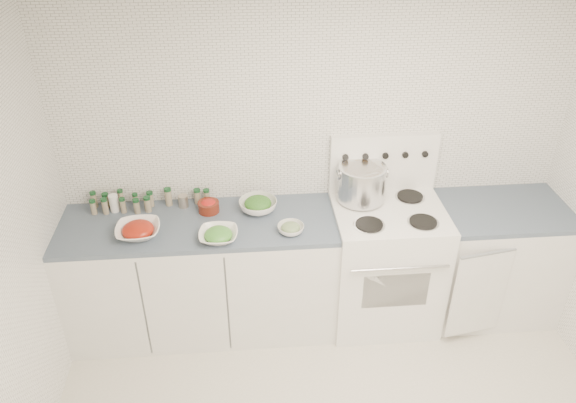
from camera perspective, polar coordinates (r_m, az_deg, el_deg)
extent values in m
cube|color=white|center=(3.91, 2.79, 5.30)|extent=(3.50, 0.02, 2.50)
cube|color=white|center=(2.07, 9.30, 17.70)|extent=(3.50, 3.00, 0.02)
cube|color=white|center=(4.08, -8.62, -7.58)|extent=(1.85, 0.62, 0.86)
cube|color=#455568|center=(3.81, -9.16, -2.36)|extent=(1.85, 0.62, 0.03)
cube|color=white|center=(4.15, 9.73, -6.41)|extent=(0.76, 0.65, 0.92)
cube|color=black|center=(3.89, 10.86, -8.85)|extent=(0.45, 0.01, 0.28)
cylinder|color=silver|center=(3.72, 11.36, -6.70)|extent=(0.65, 0.02, 0.02)
cube|color=white|center=(3.88, 10.35, -1.01)|extent=(0.76, 0.65, 0.01)
cube|color=white|center=(4.01, 9.65, 3.93)|extent=(0.76, 0.06, 0.43)
cylinder|color=silver|center=(3.70, 8.25, -2.37)|extent=(0.21, 0.21, 0.01)
cylinder|color=black|center=(3.70, 8.26, -2.29)|extent=(0.18, 0.18, 0.01)
cylinder|color=silver|center=(3.80, 13.56, -2.06)|extent=(0.21, 0.21, 0.01)
cylinder|color=black|center=(3.79, 13.57, -1.99)|extent=(0.18, 0.18, 0.01)
cylinder|color=silver|center=(3.96, 7.30, 0.24)|extent=(0.21, 0.21, 0.01)
cylinder|color=black|center=(3.96, 7.30, 0.31)|extent=(0.18, 0.18, 0.01)
cylinder|color=silver|center=(4.05, 12.29, 0.47)|extent=(0.21, 0.21, 0.01)
cylinder|color=black|center=(4.05, 12.30, 0.54)|extent=(0.18, 0.18, 0.01)
cylinder|color=black|center=(3.89, 5.85, 4.51)|extent=(0.04, 0.02, 0.04)
cylinder|color=black|center=(3.92, 7.87, 4.57)|extent=(0.04, 0.02, 0.04)
cylinder|color=black|center=(3.95, 9.86, 4.62)|extent=(0.04, 0.02, 0.04)
cylinder|color=black|center=(3.98, 11.82, 4.67)|extent=(0.04, 0.02, 0.04)
cylinder|color=black|center=(4.03, 13.74, 4.72)|extent=(0.04, 0.02, 0.04)
cube|color=white|center=(4.44, 20.08, -5.70)|extent=(0.89, 0.62, 0.86)
cube|color=#455568|center=(4.19, 21.21, -0.82)|extent=(0.89, 0.62, 0.03)
cube|color=white|center=(4.11, 18.82, -8.91)|extent=(0.40, 0.09, 0.70)
cylinder|color=silver|center=(3.89, 7.48, 1.90)|extent=(0.33, 0.33, 0.25)
cylinder|color=orange|center=(3.84, 7.60, 3.32)|extent=(0.29, 0.29, 0.03)
torus|color=silver|center=(3.82, 5.08, 2.77)|extent=(0.01, 0.08, 0.08)
torus|color=silver|center=(3.89, 9.99, 2.95)|extent=(0.01, 0.08, 0.08)
imported|color=white|center=(3.74, -14.98, -2.89)|extent=(0.30, 0.30, 0.07)
ellipsoid|color=#A92B0E|center=(3.73, -15.01, -2.71)|extent=(0.20, 0.20, 0.09)
imported|color=white|center=(3.60, -7.08, -3.46)|extent=(0.26, 0.26, 0.06)
ellipsoid|color=#3B8B2D|center=(3.60, -7.10, -3.29)|extent=(0.18, 0.18, 0.08)
imported|color=white|center=(3.86, -3.06, -0.42)|extent=(0.31, 0.31, 0.08)
ellipsoid|color=#1A4F16|center=(3.84, -3.07, -0.14)|extent=(0.19, 0.19, 0.08)
imported|color=white|center=(3.64, 0.28, -2.81)|extent=(0.22, 0.22, 0.05)
ellipsoid|color=#2D5321|center=(3.63, 0.28, -2.62)|extent=(0.12, 0.12, 0.06)
cylinder|color=#5B1C0F|center=(3.88, -8.06, -0.53)|extent=(0.15, 0.15, 0.07)
ellipsoid|color=#B10C1B|center=(3.87, -8.09, -0.20)|extent=(0.11, 0.11, 0.05)
cylinder|color=white|center=(4.02, -17.25, -0.16)|extent=(0.08, 0.08, 0.12)
cylinder|color=#A19788|center=(3.96, -10.59, 0.04)|extent=(0.08, 0.08, 0.09)
cylinder|color=gray|center=(4.11, -19.09, 0.09)|extent=(0.04, 0.04, 0.10)
cylinder|color=#123F1D|center=(4.08, -19.24, 0.81)|extent=(0.04, 0.04, 0.02)
cylinder|color=gray|center=(4.09, -17.98, 0.01)|extent=(0.04, 0.04, 0.09)
cylinder|color=#123F1D|center=(4.06, -18.11, 0.67)|extent=(0.05, 0.05, 0.02)
cylinder|color=gray|center=(4.05, -16.57, 0.21)|extent=(0.04, 0.04, 0.12)
cylinder|color=#123F1D|center=(4.02, -16.71, 1.03)|extent=(0.04, 0.04, 0.02)
cylinder|color=gray|center=(4.04, -15.20, 0.04)|extent=(0.04, 0.04, 0.09)
cylinder|color=#123F1D|center=(4.01, -15.30, 0.67)|extent=(0.04, 0.04, 0.02)
cylinder|color=gray|center=(4.01, -13.79, 0.14)|extent=(0.04, 0.04, 0.10)
cylinder|color=#123F1D|center=(3.98, -13.89, 0.84)|extent=(0.05, 0.05, 0.02)
cylinder|color=gray|center=(3.99, -12.05, 0.37)|extent=(0.05, 0.05, 0.12)
cylinder|color=#123F1D|center=(3.96, -12.16, 1.19)|extent=(0.05, 0.05, 0.02)
cylinder|color=gray|center=(3.98, -9.19, 0.43)|extent=(0.04, 0.04, 0.09)
cylinder|color=#123F1D|center=(3.96, -9.25, 1.11)|extent=(0.05, 0.05, 0.02)
cylinder|color=gray|center=(3.97, -8.24, 0.41)|extent=(0.04, 0.04, 0.09)
cylinder|color=#123F1D|center=(3.94, -8.30, 1.10)|extent=(0.04, 0.04, 0.02)
cylinder|color=gray|center=(4.04, -19.15, -0.64)|extent=(0.04, 0.04, 0.09)
cylinder|color=#123F1D|center=(4.01, -19.28, 0.03)|extent=(0.04, 0.04, 0.02)
cylinder|color=gray|center=(4.01, -18.08, -0.55)|extent=(0.04, 0.04, 0.10)
cylinder|color=#123F1D|center=(3.98, -18.22, 0.17)|extent=(0.04, 0.04, 0.02)
cylinder|color=gray|center=(3.99, -16.40, -0.48)|extent=(0.04, 0.04, 0.10)
cylinder|color=#123F1D|center=(3.96, -16.53, 0.21)|extent=(0.04, 0.04, 0.02)
cylinder|color=gray|center=(3.96, -15.10, -0.57)|extent=(0.04, 0.04, 0.09)
cylinder|color=#123F1D|center=(3.93, -15.21, 0.10)|extent=(0.04, 0.04, 0.02)
cylinder|color=gray|center=(3.96, -14.06, -0.37)|extent=(0.05, 0.05, 0.10)
cylinder|color=#123F1D|center=(3.93, -14.17, 0.33)|extent=(0.05, 0.05, 0.02)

